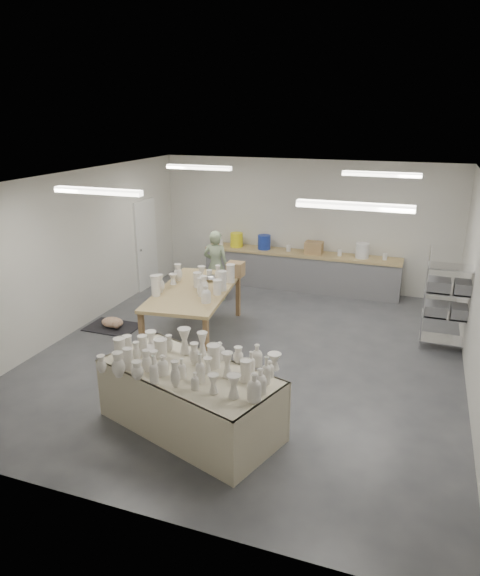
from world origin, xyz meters
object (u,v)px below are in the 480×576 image
at_px(drying_table, 190,396).
at_px(potter, 216,266).
at_px(red_stool, 221,282).
at_px(work_table, 198,287).

distance_m(drying_table, potter, 4.97).
relative_size(drying_table, potter, 1.67).
height_order(drying_table, red_stool, drying_table).
bearing_deg(potter, work_table, 101.84).
distance_m(work_table, red_stool, 2.31).
xyz_separation_m(drying_table, work_table, (-1.13, 2.80, 0.48)).
height_order(drying_table, work_table, work_table).
xyz_separation_m(work_table, potter, (-0.44, 1.91, -0.16)).
xyz_separation_m(drying_table, red_stool, (-1.56, 4.98, -0.15)).
distance_m(drying_table, red_stool, 5.22).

